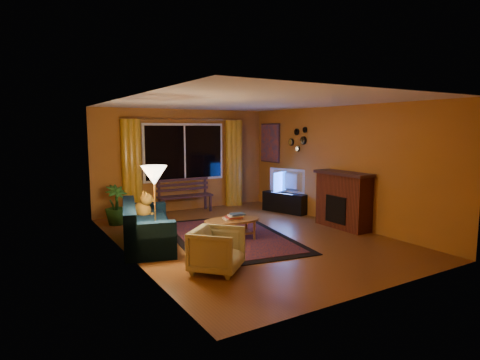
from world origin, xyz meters
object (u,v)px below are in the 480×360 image
armchair (217,248)px  tv_console (286,202)px  sofa (147,224)px  coffee_table (232,229)px  bench (185,204)px  floor_lamp (155,212)px

armchair → tv_console: armchair is taller
sofa → tv_console: (3.80, 1.02, -0.14)m
sofa → coffee_table: 1.52m
sofa → coffee_table: bearing=-2.3°
bench → sofa: bearing=-125.2°
bench → sofa: 2.79m
sofa → armchair: sofa is taller
floor_lamp → sofa: bearing=82.2°
bench → armchair: bearing=-105.5°
armchair → coffee_table: 1.66m
floor_lamp → tv_console: floor_lamp is taller
armchair → tv_console: size_ratio=0.60×
floor_lamp → armchair: bearing=-62.9°
floor_lamp → tv_console: size_ratio=1.27×
armchair → coffee_table: bearing=9.7°
bench → armchair: armchair is taller
tv_console → bench: bearing=132.7°
sofa → armchair: (0.44, -1.76, -0.03)m
armchair → tv_console: 4.36m
sofa → coffee_table: sofa is taller
tv_console → floor_lamp: bearing=-173.6°
coffee_table → bench: bearing=85.1°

